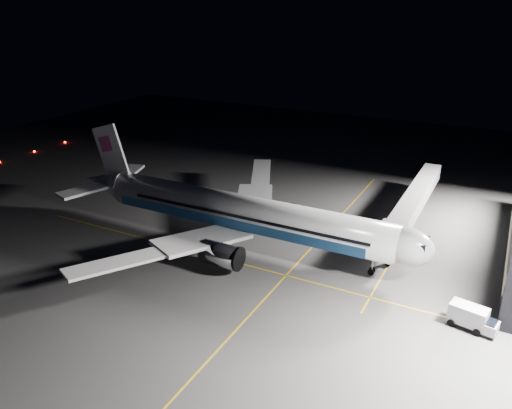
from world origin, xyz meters
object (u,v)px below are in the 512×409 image
Objects in this scene: baggage_tug at (238,200)px; service_truck at (473,317)px; safety_cone_c at (304,216)px; safety_cone_a at (291,218)px; airliner at (238,212)px; safety_cone_b at (310,220)px; jet_bridge at (412,203)px.

service_truck is at bearing -1.30° from baggage_tug.
safety_cone_c is at bearing 156.76° from service_truck.
safety_cone_a is 2.53m from safety_cone_c.
safety_cone_b is at bearing 60.92° from airliner.
baggage_tug is at bearing 172.00° from safety_cone_a.
baggage_tug reaches higher than safety_cone_a.
safety_cone_b is at bearing 156.95° from service_truck.
safety_cone_b is at bearing -38.14° from safety_cone_c.
baggage_tug is (-31.07, -4.30, -3.69)m from jet_bridge.
baggage_tug is at bearing 176.08° from safety_cone_b.
jet_bridge is 63.64× the size of safety_cone_b.
safety_cone_b is (3.30, 0.62, -0.00)m from safety_cone_a.
safety_cone_a reaches higher than safety_cone_b.
airliner is 110.12× the size of safety_cone_c.
airliner reaches higher than baggage_tug.
safety_cone_c is (1.67, 1.90, 0.01)m from safety_cone_a.
safety_cone_a is (-19.30, -5.95, -4.31)m from jet_bridge.
baggage_tug reaches higher than safety_cone_c.
airliner is 112.83× the size of safety_cone_a.
service_truck is 1.76× the size of baggage_tug.
safety_cone_a is at bearing -131.35° from safety_cone_c.
baggage_tug is 13.45m from safety_cone_c.
baggage_tug is at bearing 120.15° from airliner.
service_truck is 10.57× the size of safety_cone_a.
safety_cone_b is at bearing 20.21° from baggage_tug.
safety_cone_c is at bearing 68.74° from airliner.
airliner is at bearing -35.71° from baggage_tug.
airliner is 15.36m from safety_cone_b.
safety_cone_c is (-17.63, -4.06, -4.30)m from jet_bridge.
safety_cone_c is (-1.63, 1.28, 0.01)m from safety_cone_b.
safety_cone_a is (11.77, -1.65, -0.62)m from baggage_tug.
safety_cone_a is 1.01× the size of safety_cone_b.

